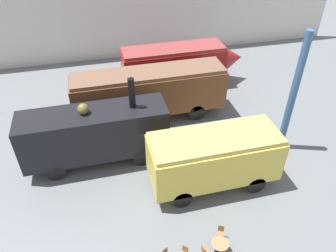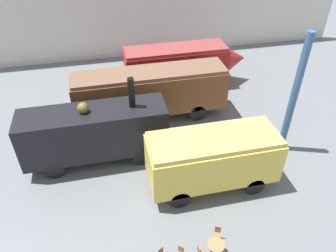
{
  "view_description": "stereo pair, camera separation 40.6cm",
  "coord_description": "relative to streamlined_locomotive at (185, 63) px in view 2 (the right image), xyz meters",
  "views": [
    {
      "loc": [
        -3.34,
        -15.35,
        14.26
      ],
      "look_at": [
        0.77,
        1.0,
        1.6
      ],
      "focal_mm": 35.0,
      "sensor_mm": 36.0,
      "label": 1
    },
    {
      "loc": [
        -2.95,
        -15.45,
        14.26
      ],
      "look_at": [
        0.77,
        1.0,
        1.6
      ],
      "focal_mm": 35.0,
      "sensor_mm": 36.0,
      "label": 2
    }
  ],
  "objects": [
    {
      "name": "cafe_chair_0",
      "position": [
        -3.52,
        -15.91,
        -1.62
      ],
      "size": [
        0.37,
        0.36,
        0.87
      ],
      "rotation": [
        0.0,
        0.0,
        6.37
      ],
      "color": "black",
      "rests_on": "ground_plane"
    },
    {
      "name": "visitor_person",
      "position": [
        -1.33,
        -9.57,
        -1.18
      ],
      "size": [
        0.34,
        0.34,
        1.74
      ],
      "color": "#262633",
      "rests_on": "ground_plane"
    },
    {
      "name": "passenger_coach_wooden",
      "position": [
        -3.65,
        -4.03,
        0.15
      ],
      "size": [
        10.84,
        2.54,
        3.81
      ],
      "color": "brown",
      "rests_on": "ground_plane"
    },
    {
      "name": "backdrop_wall",
      "position": [
        -3.93,
        7.08,
        2.37
      ],
      "size": [
        44.0,
        0.15,
        9.0
      ],
      "color": "silver",
      "rests_on": "ground_plane"
    },
    {
      "name": "cafe_chair_2",
      "position": [
        -2.4,
        -15.12,
        -1.62
      ],
      "size": [
        0.38,
        0.4,
        0.87
      ],
      "rotation": [
        0.0,
        0.0,
        10.56
      ],
      "color": "black",
      "rests_on": "ground_plane"
    },
    {
      "name": "cafe_table_near",
      "position": [
        -2.73,
        -15.83,
        -1.58
      ],
      "size": [
        0.84,
        0.84,
        0.71
      ],
      "color": "black",
      "rests_on": "ground_plane"
    },
    {
      "name": "streamlined_locomotive",
      "position": [
        0.0,
        0.0,
        0.0
      ],
      "size": [
        10.32,
        2.53,
        3.56
      ],
      "color": "maroon",
      "rests_on": "ground_plane"
    },
    {
      "name": "cafe_chair_4",
      "position": [
        -4.44,
        -15.74,
        -1.62
      ],
      "size": [
        0.4,
        0.4,
        0.87
      ],
      "rotation": [
        0.0,
        0.0,
        10.24
      ],
      "color": "black",
      "rests_on": "ground_plane"
    },
    {
      "name": "ground_plane",
      "position": [
        -3.93,
        -8.54,
        -2.13
      ],
      "size": [
        80.0,
        80.0,
        0.0
      ],
      "primitive_type": "plane",
      "color": "slate"
    },
    {
      "name": "support_pillar",
      "position": [
        4.07,
        -9.48,
        1.87
      ],
      "size": [
        0.44,
        0.44,
        8.0
      ],
      "color": "#386093",
      "rests_on": "ground_plane"
    },
    {
      "name": "steam_locomotive",
      "position": [
        -7.74,
        -7.89,
        0.07
      ],
      "size": [
        8.63,
        2.42,
        5.52
      ],
      "color": "black",
      "rests_on": "ground_plane"
    },
    {
      "name": "passenger_coach_vintage",
      "position": [
        -1.51,
        -11.43,
        -0.1
      ],
      "size": [
        7.18,
        2.85,
        3.41
      ],
      "color": "#E0C64C",
      "rests_on": "ground_plane"
    }
  ]
}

